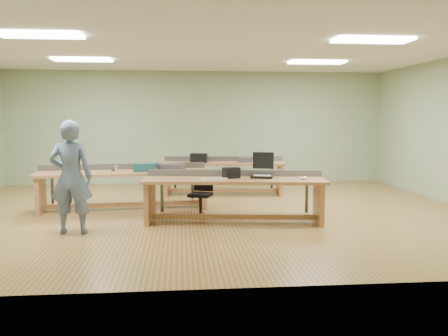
% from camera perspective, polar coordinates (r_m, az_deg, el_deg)
% --- Properties ---
extents(floor, '(10.00, 10.00, 0.00)m').
position_cam_1_polar(floor, '(8.96, -2.08, -5.35)').
color(floor, '#9F743C').
rests_on(floor, ground).
extents(ceiling, '(10.00, 10.00, 0.00)m').
position_cam_1_polar(ceiling, '(8.86, -2.16, 14.02)').
color(ceiling, silver).
rests_on(ceiling, wall_back).
extents(wall_back, '(10.00, 0.04, 3.00)m').
position_cam_1_polar(wall_back, '(12.78, -3.13, 4.86)').
color(wall_back, gray).
rests_on(wall_back, floor).
extents(wall_front, '(10.00, 0.04, 3.00)m').
position_cam_1_polar(wall_front, '(4.80, 0.56, 2.73)').
color(wall_front, gray).
rests_on(wall_front, floor).
extents(fluor_panels, '(6.20, 3.50, 0.03)m').
position_cam_1_polar(fluor_panels, '(8.86, -2.16, 13.83)').
color(fluor_panels, white).
rests_on(fluor_panels, ceiling).
extents(workbench_front, '(3.14, 1.18, 0.86)m').
position_cam_1_polar(workbench_front, '(8.06, 1.20, -2.59)').
color(workbench_front, '#B4754C').
rests_on(workbench_front, floor).
extents(workbench_mid, '(3.32, 1.17, 0.86)m').
position_cam_1_polar(workbench_mid, '(9.35, -11.98, -1.49)').
color(workbench_mid, '#B4754C').
rests_on(workbench_mid, floor).
extents(workbench_back, '(2.86, 1.01, 0.86)m').
position_cam_1_polar(workbench_back, '(10.97, -0.07, -0.29)').
color(workbench_back, '#B4754C').
rests_on(workbench_back, floor).
extents(person, '(0.65, 0.43, 1.75)m').
position_cam_1_polar(person, '(7.60, -17.93, -1.04)').
color(person, slate).
rests_on(person, floor).
extents(laptop_base, '(0.44, 0.39, 0.04)m').
position_cam_1_polar(laptop_base, '(8.13, 4.61, -1.05)').
color(laptop_base, black).
rests_on(laptop_base, workbench_front).
extents(laptop_screen, '(0.35, 0.12, 0.29)m').
position_cam_1_polar(laptop_screen, '(8.24, 4.75, 0.92)').
color(laptop_screen, black).
rests_on(laptop_screen, laptop_base).
extents(keyboard, '(0.44, 0.19, 0.02)m').
position_cam_1_polar(keyboard, '(7.84, -1.13, -1.35)').
color(keyboard, beige).
rests_on(keyboard, workbench_front).
extents(trackball_mouse, '(0.12, 0.14, 0.06)m').
position_cam_1_polar(trackball_mouse, '(8.01, 9.53, -1.16)').
color(trackball_mouse, white).
rests_on(trackball_mouse, workbench_front).
extents(camera_bag, '(0.31, 0.26, 0.18)m').
position_cam_1_polar(camera_bag, '(8.06, 0.88, -0.58)').
color(camera_bag, black).
rests_on(camera_bag, workbench_front).
extents(task_chair, '(0.55, 0.55, 0.79)m').
position_cam_1_polar(task_chair, '(8.51, -2.76, -3.99)').
color(task_chair, black).
rests_on(task_chair, floor).
extents(parts_bin_teal, '(0.44, 0.34, 0.15)m').
position_cam_1_polar(parts_bin_teal, '(9.24, -9.46, 0.11)').
color(parts_bin_teal, '#164248').
rests_on(parts_bin_teal, workbench_mid).
extents(parts_bin_grey, '(0.54, 0.43, 0.13)m').
position_cam_1_polar(parts_bin_grey, '(9.29, -6.28, 0.11)').
color(parts_bin_grey, '#38393B').
rests_on(parts_bin_grey, workbench_mid).
extents(mug, '(0.16, 0.16, 0.10)m').
position_cam_1_polar(mug, '(9.36, -13.12, -0.05)').
color(mug, '#38393B').
rests_on(mug, workbench_mid).
extents(drinks_can, '(0.08, 0.08, 0.12)m').
position_cam_1_polar(drinks_can, '(9.32, -12.85, -0.02)').
color(drinks_can, silver).
rests_on(drinks_can, workbench_mid).
extents(storage_box_back, '(0.41, 0.32, 0.21)m').
position_cam_1_polar(storage_box_back, '(10.83, -3.06, 1.21)').
color(storage_box_back, black).
rests_on(storage_box_back, workbench_back).
extents(tray_back, '(0.30, 0.22, 0.12)m').
position_cam_1_polar(tray_back, '(10.87, 2.57, 0.99)').
color(tray_back, '#38393B').
rests_on(tray_back, workbench_back).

